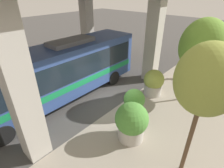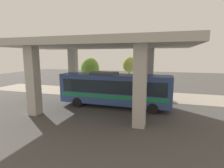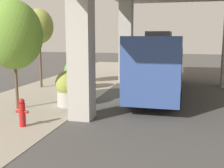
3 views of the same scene
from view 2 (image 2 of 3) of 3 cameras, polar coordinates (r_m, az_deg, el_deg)
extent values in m
plane|color=#474442|center=(21.55, -0.64, -4.81)|extent=(80.00, 80.00, 0.00)
cube|color=gray|center=(24.35, 1.52, -3.16)|extent=(6.00, 40.00, 0.02)
cube|color=#ADA89E|center=(22.45, -12.49, 3.35)|extent=(0.90, 0.90, 6.03)
cube|color=#ADA89E|center=(19.61, 11.99, 2.56)|extent=(0.90, 0.90, 6.03)
cube|color=#ADA89E|center=(16.77, -24.34, 0.85)|extent=(0.90, 0.90, 6.03)
cube|color=#ADA89E|center=(12.72, 9.09, -0.85)|extent=(0.90, 0.90, 6.03)
cube|color=#ADA89E|center=(17.19, -4.86, 12.90)|extent=(9.40, 17.33, 0.60)
cube|color=#334C8C|center=(17.74, 0.86, -1.55)|extent=(2.46, 11.18, 2.91)
cube|color=#19232D|center=(17.68, 0.86, -0.44)|extent=(2.50, 10.29, 1.28)
cube|color=#198C4C|center=(17.86, 0.85, -3.39)|extent=(2.50, 10.63, 0.35)
cube|color=slate|center=(17.86, -2.58, 3.62)|extent=(1.23, 2.80, 0.24)
cylinder|color=black|center=(18.52, 13.64, -5.82)|extent=(0.28, 1.00, 1.00)
cylinder|color=black|center=(16.31, 13.12, -7.85)|extent=(0.28, 1.00, 1.00)
cylinder|color=black|center=(20.36, -8.13, -4.29)|extent=(0.28, 1.00, 1.00)
cylinder|color=black|center=(18.38, -11.19, -5.85)|extent=(0.28, 1.00, 1.00)
cylinder|color=#B21919|center=(25.13, -13.40, -1.99)|extent=(0.24, 0.24, 0.91)
sphere|color=#B21919|center=(25.04, -13.44, -0.81)|extent=(0.23, 0.23, 0.23)
cylinder|color=#B21919|center=(25.26, -13.21, -1.61)|extent=(0.14, 0.11, 0.11)
cylinder|color=#B21919|center=(24.96, -13.61, -1.75)|extent=(0.14, 0.11, 0.11)
cylinder|color=#ADA89E|center=(23.07, 4.14, -2.96)|extent=(1.19, 1.19, 0.74)
sphere|color=#4C8C38|center=(22.92, 4.16, -1.03)|extent=(1.51, 1.51, 1.51)
sphere|color=orange|center=(22.85, 3.78, -1.70)|extent=(0.41, 0.41, 0.41)
cylinder|color=#ADA89E|center=(23.22, -6.55, -2.93)|extent=(1.14, 1.14, 0.73)
sphere|color=olive|center=(23.08, -6.58, -1.18)|extent=(1.30, 1.30, 1.30)
sphere|color=orange|center=(23.03, -6.97, -1.71)|extent=(0.40, 0.40, 0.40)
cylinder|color=#ADA89E|center=(22.58, -0.34, -3.35)|extent=(1.02, 1.02, 0.63)
sphere|color=#4C8C38|center=(22.45, -0.34, -1.76)|extent=(1.17, 1.17, 1.17)
sphere|color=#BF334C|center=(22.40, -0.69, -2.26)|extent=(0.36, 0.36, 0.36)
cylinder|color=brown|center=(25.20, 5.57, 1.15)|extent=(0.15, 0.15, 3.42)
ellipsoid|color=olive|center=(24.99, 5.65, 6.31)|extent=(1.85, 1.85, 2.22)
cylinder|color=brown|center=(25.39, -7.08, 0.30)|extent=(0.13, 0.13, 2.65)
ellipsoid|color=olive|center=(25.15, -7.18, 5.02)|extent=(2.58, 2.58, 3.09)
camera|label=1|loc=(25.34, 17.65, 11.16)|focal=28.00mm
camera|label=3|loc=(26.71, -37.12, 3.36)|focal=45.00mm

